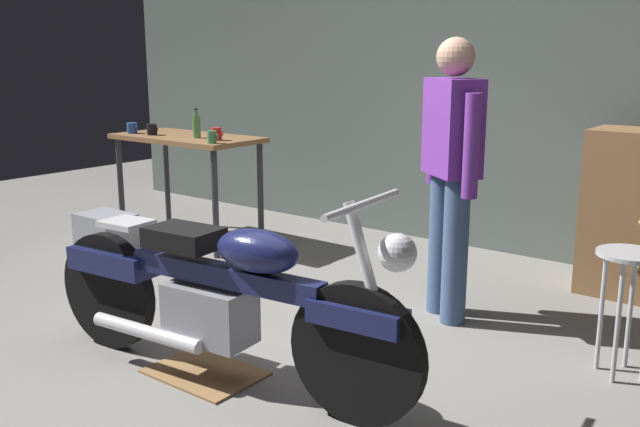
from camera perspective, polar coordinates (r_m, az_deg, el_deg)
ground_plane at (r=3.92m, az=-7.01°, el=-11.02°), size 12.00×12.00×0.00m
back_wall at (r=5.91m, az=12.39°, el=12.27°), size 8.00×0.12×3.10m
workbench at (r=6.08m, az=-10.69°, el=5.15°), size 1.30×0.64×0.90m
motorcycle at (r=3.45m, az=-8.13°, el=-6.47°), size 2.19×0.61×1.00m
person_standing at (r=4.21m, az=10.55°, el=3.68°), size 0.47×0.40×1.67m
shop_stool at (r=3.77m, az=23.62°, el=-4.94°), size 0.32×0.32×0.64m
drip_tray at (r=3.70m, az=-9.25°, el=-12.55°), size 0.56×0.40×0.01m
storage_bin at (r=5.86m, az=-16.88°, el=-1.65°), size 0.44×0.32×0.34m
mug_blue_enamel at (r=6.35m, az=-14.93°, el=6.69°), size 0.12×0.09×0.09m
mug_green_speckled at (r=5.51m, az=-8.71°, el=6.13°), size 0.11×0.07×0.10m
mug_red_diner at (r=5.70m, az=-8.36°, el=6.38°), size 0.12×0.08×0.10m
mug_black_matte at (r=6.18m, az=-13.41°, el=6.62°), size 0.12×0.09×0.09m
bottle at (r=5.88m, az=-9.95°, el=6.97°), size 0.06×0.06×0.24m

